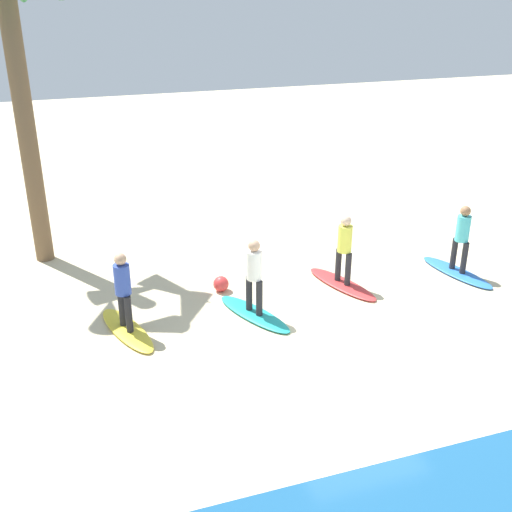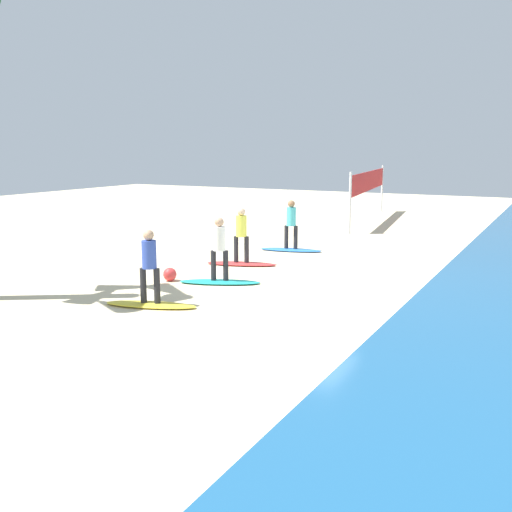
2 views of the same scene
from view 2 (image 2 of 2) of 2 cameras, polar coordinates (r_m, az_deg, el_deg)
ground_plane at (r=15.90m, az=4.83°, el=-2.29°), size 60.00×60.00×0.00m
surfboard_blue at (r=20.19m, az=3.36°, el=0.60°), size 1.01×2.17×0.09m
surfer_blue at (r=20.05m, az=3.39°, el=3.40°), size 0.32×0.45×1.64m
surfboard_red at (r=17.78m, az=-1.41°, el=-0.74°), size 1.19×2.17×0.09m
surfer_red at (r=17.61m, az=-1.43°, el=2.43°), size 0.32×0.44×1.64m
surfboard_teal at (r=15.43m, az=-3.50°, el=-2.49°), size 1.34×2.15×0.09m
surfer_teal at (r=15.24m, az=-3.54°, el=1.14°), size 0.32×0.43×1.64m
surfboard_yellow at (r=13.43m, az=-10.07°, el=-4.62°), size 1.14×2.17×0.09m
surfer_yellow at (r=13.21m, az=-10.21°, el=-0.46°), size 0.32×0.45×1.64m
volleyball_net at (r=28.59m, az=10.77°, el=6.87°), size 9.01×1.34×2.50m
beach_ball at (r=15.84m, az=-8.27°, el=-1.76°), size 0.36×0.36×0.36m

